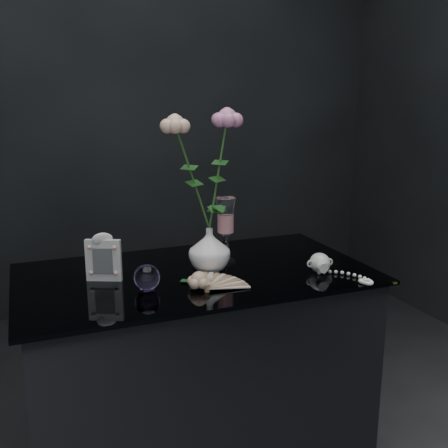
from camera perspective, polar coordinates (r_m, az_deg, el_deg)
name	(u,v)px	position (r m, az deg, el deg)	size (l,w,h in m)	color
table	(197,385)	(1.75, -2.95, -17.07)	(1.05, 0.58, 0.76)	black
vase	(209,250)	(1.59, -1.59, -2.80)	(0.13, 0.13, 0.13)	white
wine_glass	(226,231)	(1.65, 0.17, -0.71)	(0.06, 0.06, 0.21)	white
picture_frame	(103,257)	(1.54, -13.00, -3.51)	(0.11, 0.08, 0.14)	silver
paperweight	(147,277)	(1.45, -8.39, -5.76)	(0.07, 0.07, 0.07)	#AB88DE
paper_fan	(207,287)	(1.43, -1.85, -6.90)	(0.24, 0.19, 0.03)	beige
loose_rose	(199,280)	(1.45, -2.73, -6.13)	(0.11, 0.15, 0.05)	#D9AB8C
pearl_jar	(320,262)	(1.61, 10.41, -4.09)	(0.21, 0.22, 0.06)	silver
roses	(205,163)	(1.54, -2.05, 6.64)	(0.24, 0.11, 0.40)	#FFBC9C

